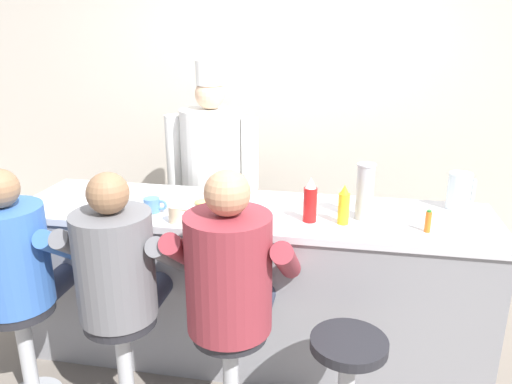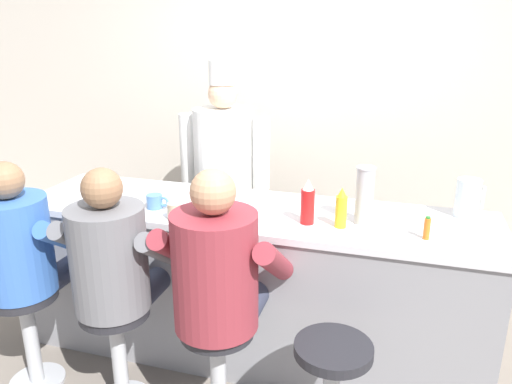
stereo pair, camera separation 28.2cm
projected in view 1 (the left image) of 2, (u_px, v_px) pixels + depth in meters
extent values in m
cube|color=beige|center=(284.00, 106.00, 4.09)|extent=(10.00, 0.06, 2.70)
cube|color=gray|center=(251.00, 285.00, 3.06)|extent=(2.72, 0.69, 0.92)
cube|color=silver|center=(251.00, 212.00, 2.91)|extent=(2.78, 0.72, 0.04)
cylinder|color=red|center=(310.00, 205.00, 2.70)|extent=(0.07, 0.07, 0.19)
cone|color=white|center=(311.00, 183.00, 2.66)|extent=(0.06, 0.06, 0.06)
cylinder|color=yellow|center=(344.00, 209.00, 2.67)|extent=(0.06, 0.06, 0.17)
cone|color=yellow|center=(345.00, 189.00, 2.63)|extent=(0.05, 0.05, 0.05)
cylinder|color=orange|center=(428.00, 222.00, 2.57)|extent=(0.03, 0.03, 0.11)
cylinder|color=#287F2D|center=(429.00, 211.00, 2.55)|extent=(0.02, 0.02, 0.01)
cylinder|color=silver|center=(459.00, 191.00, 2.88)|extent=(0.13, 0.13, 0.22)
cube|color=silver|center=(474.00, 190.00, 2.87)|extent=(0.02, 0.02, 0.13)
cylinder|color=white|center=(204.00, 206.00, 2.93)|extent=(0.25, 0.25, 0.02)
ellipsoid|color=#E0BC60|center=(204.00, 202.00, 2.93)|extent=(0.11, 0.09, 0.03)
cylinder|color=#B24C47|center=(100.00, 192.00, 3.13)|extent=(0.15, 0.15, 0.05)
cylinder|color=beige|center=(175.00, 214.00, 2.70)|extent=(0.08, 0.08, 0.09)
torus|color=beige|center=(184.00, 214.00, 2.69)|extent=(0.07, 0.01, 0.07)
cylinder|color=#4C7AB2|center=(152.00, 205.00, 2.85)|extent=(0.09, 0.09, 0.08)
torus|color=#4C7AB2|center=(162.00, 205.00, 2.84)|extent=(0.06, 0.02, 0.06)
cylinder|color=#B7BABF|center=(365.00, 193.00, 2.72)|extent=(0.09, 0.09, 0.31)
cylinder|color=silver|center=(367.00, 165.00, 2.67)|extent=(0.10, 0.10, 0.01)
cube|color=silver|center=(250.00, 214.00, 2.67)|extent=(0.11, 0.06, 0.11)
cube|color=black|center=(249.00, 217.00, 2.63)|extent=(0.07, 0.01, 0.04)
cylinder|color=#B2B5BA|center=(27.00, 352.00, 2.69)|extent=(0.08, 0.08, 0.56)
cylinder|color=#232328|center=(19.00, 308.00, 2.60)|extent=(0.36, 0.36, 0.05)
cylinder|color=#33384C|center=(24.00, 282.00, 2.78)|extent=(0.14, 0.38, 0.14)
cylinder|color=#33384C|center=(55.00, 285.00, 2.75)|extent=(0.14, 0.38, 0.14)
cylinder|color=#3866B7|center=(10.00, 257.00, 2.51)|extent=(0.38, 0.38, 0.53)
cylinder|color=#3866B7|center=(64.00, 247.00, 2.56)|extent=(0.10, 0.41, 0.32)
cylinder|color=#B2B5BA|center=(125.00, 365.00, 2.59)|extent=(0.08, 0.08, 0.56)
cylinder|color=#232328|center=(120.00, 319.00, 2.50)|extent=(0.36, 0.36, 0.05)
cylinder|color=#33384C|center=(119.00, 291.00, 2.69)|extent=(0.14, 0.38, 0.14)
cylinder|color=#33384C|center=(152.00, 295.00, 2.65)|extent=(0.14, 0.38, 0.14)
cylinder|color=slate|center=(115.00, 266.00, 2.41)|extent=(0.38, 0.38, 0.54)
cylinder|color=slate|center=(80.00, 247.00, 2.55)|extent=(0.10, 0.41, 0.33)
cylinder|color=slate|center=(170.00, 255.00, 2.46)|extent=(0.10, 0.41, 0.33)
sphere|color=#8C6647|center=(108.00, 193.00, 2.29)|extent=(0.20, 0.20, 0.20)
cylinder|color=#B2B5BA|center=(231.00, 378.00, 2.49)|extent=(0.08, 0.08, 0.56)
cylinder|color=#232328|center=(230.00, 331.00, 2.40)|extent=(0.36, 0.36, 0.05)
cylinder|color=#33384C|center=(220.00, 300.00, 2.60)|extent=(0.15, 0.40, 0.15)
cylinder|color=#33384C|center=(258.00, 304.00, 2.56)|extent=(0.15, 0.40, 0.15)
cylinder|color=maroon|center=(229.00, 273.00, 2.31)|extent=(0.40, 0.40, 0.57)
cylinder|color=maroon|center=(184.00, 253.00, 2.45)|extent=(0.11, 0.44, 0.35)
cylinder|color=maroon|center=(287.00, 261.00, 2.36)|extent=(0.11, 0.44, 0.35)
sphere|color=tan|center=(227.00, 193.00, 2.18)|extent=(0.21, 0.21, 0.21)
cylinder|color=#232328|center=(349.00, 344.00, 2.31)|extent=(0.36, 0.36, 0.05)
cube|color=#232328|center=(214.00, 242.00, 3.82)|extent=(0.34, 0.19, 0.81)
cube|color=white|center=(212.00, 225.00, 3.72)|extent=(0.30, 0.02, 0.49)
cylinder|color=white|center=(212.00, 152.00, 3.59)|extent=(0.44, 0.44, 0.61)
sphere|color=#DBB28E|center=(210.00, 94.00, 3.46)|extent=(0.21, 0.21, 0.21)
cylinder|color=white|center=(209.00, 73.00, 3.42)|extent=(0.19, 0.19, 0.17)
cylinder|color=white|center=(174.00, 150.00, 3.64)|extent=(0.12, 0.12, 0.52)
cylinder|color=white|center=(250.00, 154.00, 3.54)|extent=(0.12, 0.12, 0.52)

